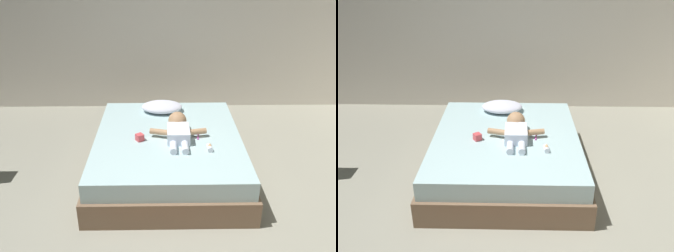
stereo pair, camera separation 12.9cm
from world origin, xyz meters
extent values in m
cube|color=beige|center=(0.00, 3.00, 1.29)|extent=(8.00, 0.12, 2.58)
cube|color=brown|center=(0.08, 1.19, 0.12)|extent=(1.47, 1.75, 0.24)
cube|color=#A6C5C6|center=(0.08, 1.19, 0.33)|extent=(1.41, 1.68, 0.17)
ellipsoid|color=silver|center=(0.02, 1.78, 0.47)|extent=(0.45, 0.32, 0.11)
cube|color=silver|center=(0.18, 1.10, 0.47)|extent=(0.21, 0.29, 0.12)
sphere|color=tan|center=(0.18, 1.32, 0.51)|extent=(0.19, 0.19, 0.19)
cylinder|color=tan|center=(-0.01, 1.14, 0.47)|extent=(0.18, 0.10, 0.06)
cylinder|color=tan|center=(0.36, 1.14, 0.47)|extent=(0.18, 0.09, 0.06)
cylinder|color=silver|center=(0.12, 0.88, 0.45)|extent=(0.06, 0.17, 0.06)
cylinder|color=silver|center=(0.23, 0.88, 0.45)|extent=(0.06, 0.17, 0.06)
cube|color=#BD3E9D|center=(0.37, 1.16, 0.42)|extent=(0.03, 0.15, 0.01)
cube|color=white|center=(0.38, 1.23, 0.43)|extent=(0.02, 0.03, 0.01)
cube|color=#D5464B|center=(-0.19, 1.08, 0.45)|extent=(0.09, 0.09, 0.07)
cylinder|color=white|center=(0.45, 0.88, 0.44)|extent=(0.06, 0.10, 0.05)
cone|color=#EDAF76|center=(0.45, 0.88, 0.48)|extent=(0.03, 0.03, 0.02)
camera|label=1|loc=(0.03, -1.98, 2.05)|focal=38.81mm
camera|label=2|loc=(0.16, -1.98, 2.05)|focal=38.81mm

